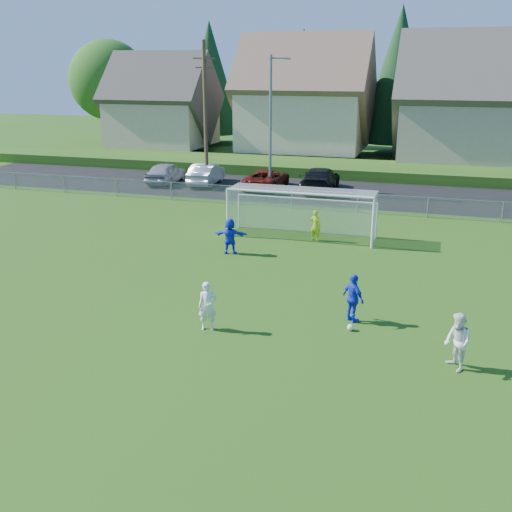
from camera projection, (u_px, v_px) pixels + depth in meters
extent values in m
plane|color=#193D0C|center=(169.00, 393.00, 16.01)|extent=(160.00, 160.00, 0.00)
plane|color=black|center=(339.00, 193.00, 41.06)|extent=(60.00, 60.00, 0.00)
cube|color=#1E420F|center=(355.00, 170.00, 47.77)|extent=(70.00, 6.00, 0.80)
sphere|color=white|center=(350.00, 327.00, 19.73)|extent=(0.22, 0.22, 0.22)
imported|color=white|center=(207.00, 306.00, 19.62)|extent=(0.69, 0.57, 1.64)
imported|color=white|center=(457.00, 342.00, 17.00)|extent=(0.97, 1.04, 1.71)
imported|color=#1630D2|center=(353.00, 298.00, 20.22)|extent=(1.01, 0.96, 1.69)
imported|color=#1630D2|center=(230.00, 236.00, 27.60)|extent=(1.60, 0.72, 1.67)
imported|color=#B9DC19|center=(316.00, 225.00, 29.67)|extent=(0.66, 0.54, 1.56)
imported|color=#95989C|center=(166.00, 173.00, 44.17)|extent=(2.04, 4.63, 1.55)
imported|color=beige|center=(206.00, 174.00, 43.70)|extent=(2.05, 4.85, 1.56)
imported|color=#561009|center=(267.00, 179.00, 42.25)|extent=(2.43, 5.06, 1.39)
imported|color=black|center=(320.00, 179.00, 41.45)|extent=(2.56, 5.70, 1.62)
cylinder|color=white|center=(228.00, 213.00, 30.32)|extent=(0.12, 0.12, 2.44)
cylinder|color=white|center=(373.00, 223.00, 28.28)|extent=(0.12, 0.12, 2.44)
cylinder|color=white|center=(298.00, 193.00, 28.93)|extent=(7.30, 0.12, 0.12)
cylinder|color=white|center=(239.00, 211.00, 32.05)|extent=(0.08, 0.08, 1.80)
cylinder|color=white|center=(377.00, 221.00, 30.02)|extent=(0.08, 0.08, 1.80)
cylinder|color=white|center=(306.00, 199.00, 30.76)|extent=(7.30, 0.08, 0.08)
cube|color=silver|center=(305.00, 216.00, 31.04)|extent=(7.30, 0.02, 1.80)
cube|color=silver|center=(233.00, 209.00, 31.14)|extent=(0.02, 1.80, 2.44)
cube|color=silver|center=(375.00, 219.00, 29.10)|extent=(0.02, 1.80, 2.44)
cube|color=silver|center=(302.00, 190.00, 29.75)|extent=(7.30, 1.80, 0.02)
cube|color=gray|center=(324.00, 191.00, 35.69)|extent=(52.00, 0.03, 0.03)
cube|color=gray|center=(324.00, 201.00, 35.87)|extent=(52.00, 0.02, 1.14)
cylinder|color=gray|center=(324.00, 201.00, 35.87)|extent=(0.06, 0.06, 1.20)
cylinder|color=slate|center=(270.00, 126.00, 39.57)|extent=(0.18, 0.18, 9.00)
cylinder|color=slate|center=(278.00, 58.00, 38.12)|extent=(1.20, 0.12, 0.12)
cube|color=slate|center=(288.00, 59.00, 37.97)|extent=(0.36, 0.18, 0.12)
cylinder|color=#473321|center=(205.00, 116.00, 41.72)|extent=(0.26, 0.26, 10.00)
cube|color=#473321|center=(204.00, 58.00, 40.56)|extent=(1.60, 0.10, 0.10)
cube|color=#473321|center=(204.00, 67.00, 40.75)|extent=(1.30, 0.10, 0.10)
cube|color=tan|center=(163.00, 122.00, 58.90)|extent=(9.00, 8.00, 4.50)
pyramid|color=#423D38|center=(159.00, 50.00, 56.87)|extent=(9.90, 8.80, 4.41)
cube|color=#C6B58E|center=(304.00, 119.00, 55.76)|extent=(11.00, 9.00, 5.50)
pyramid|color=brown|center=(306.00, 31.00, 53.41)|extent=(12.10, 9.90, 4.96)
cube|color=tan|center=(474.00, 128.00, 50.76)|extent=(12.00, 10.00, 5.00)
pyramid|color=#4C473F|center=(485.00, 27.00, 48.31)|extent=(13.20, 11.00, 5.52)
cylinder|color=#382616|center=(112.00, 126.00, 65.10)|extent=(0.36, 0.36, 3.96)
sphere|color=#2B5B19|center=(109.00, 80.00, 63.62)|extent=(8.36, 8.36, 8.36)
cylinder|color=#382616|center=(211.00, 138.00, 66.38)|extent=(0.30, 0.30, 1.20)
cone|color=#143819|center=(210.00, 78.00, 64.41)|extent=(6.76, 6.76, 11.70)
cylinder|color=#382616|center=(301.00, 140.00, 64.51)|extent=(0.30, 0.30, 1.20)
cone|color=#143819|center=(303.00, 83.00, 62.68)|extent=(6.24, 6.24, 10.80)
cylinder|color=#382616|center=(394.00, 147.00, 58.99)|extent=(0.30, 0.30, 1.20)
cone|color=#143819|center=(399.00, 74.00, 56.89)|extent=(7.28, 7.28, 12.60)
cylinder|color=#382616|center=(502.00, 134.00, 57.61)|extent=(0.36, 0.36, 3.96)
sphere|color=#2B5B19|center=(509.00, 82.00, 56.14)|extent=(8.36, 8.36, 8.36)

